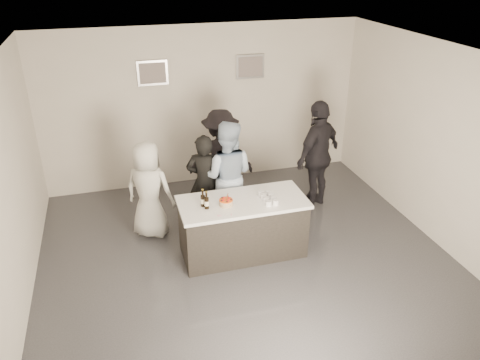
{
  "coord_description": "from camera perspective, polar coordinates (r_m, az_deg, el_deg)",
  "views": [
    {
      "loc": [
        -1.67,
        -5.35,
        4.18
      ],
      "look_at": [
        0.0,
        0.5,
        1.15
      ],
      "focal_mm": 35.0,
      "sensor_mm": 36.0,
      "label": 1
    }
  ],
  "objects": [
    {
      "name": "person_guest_right",
      "position": [
        8.19,
        9.48,
        3.04
      ],
      "size": [
        1.21,
        1.01,
        1.94
      ],
      "primitive_type": "imported",
      "rotation": [
        0.0,
        0.0,
        3.7
      ],
      "color": "black",
      "rests_on": "ground"
    },
    {
      "name": "candles",
      "position": [
        6.42,
        -2.09,
        -4.24
      ],
      "size": [
        0.24,
        0.08,
        0.01
      ],
      "primitive_type": "cube",
      "color": "pink",
      "rests_on": "bar_counter"
    },
    {
      "name": "person_guest_back",
      "position": [
        8.25,
        -2.36,
        2.8
      ],
      "size": [
        1.24,
        0.88,
        1.74
      ],
      "primitive_type": "imported",
      "rotation": [
        0.0,
        0.0,
        2.91
      ],
      "color": "black",
      "rests_on": "ground"
    },
    {
      "name": "wall_back",
      "position": [
        8.92,
        -4.46,
        8.93
      ],
      "size": [
        6.0,
        0.04,
        3.0
      ],
      "primitive_type": "cube",
      "color": "silver",
      "rests_on": "ground"
    },
    {
      "name": "person_main_black",
      "position": [
        7.5,
        -4.31,
        -0.31
      ],
      "size": [
        0.7,
        0.59,
        1.62
      ],
      "primitive_type": "imported",
      "rotation": [
        0.0,
        0.0,
        2.74
      ],
      "color": "black",
      "rests_on": "ground"
    },
    {
      "name": "beer_bottle_a",
      "position": [
        6.58,
        -4.55,
        -2.21
      ],
      "size": [
        0.07,
        0.07,
        0.26
      ],
      "primitive_type": "cylinder",
      "color": "black",
      "rests_on": "bar_counter"
    },
    {
      "name": "picture_right",
      "position": [
        8.93,
        1.24,
        13.67
      ],
      "size": [
        0.54,
        0.04,
        0.44
      ],
      "primitive_type": "cube",
      "color": "#B2B2B7",
      "rests_on": "wall_back"
    },
    {
      "name": "beer_bottle_b",
      "position": [
        6.52,
        -4.1,
        -2.48
      ],
      "size": [
        0.07,
        0.07,
        0.26
      ],
      "primitive_type": "cylinder",
      "color": "black",
      "rests_on": "bar_counter"
    },
    {
      "name": "wall_left",
      "position": [
        6.13,
        -26.67,
        -2.51
      ],
      "size": [
        0.04,
        6.0,
        3.0
      ],
      "primitive_type": "cube",
      "color": "silver",
      "rests_on": "ground"
    },
    {
      "name": "picture_left",
      "position": [
        8.58,
        -10.62,
        12.71
      ],
      "size": [
        0.54,
        0.04,
        0.44
      ],
      "primitive_type": "cube",
      "color": "#B2B2B7",
      "rests_on": "wall_back"
    },
    {
      "name": "wall_right",
      "position": [
        7.59,
        23.52,
        3.52
      ],
      "size": [
        0.04,
        6.0,
        3.0
      ],
      "primitive_type": "cube",
      "color": "silver",
      "rests_on": "ground"
    },
    {
      "name": "floor",
      "position": [
        6.99,
        1.14,
        -10.25
      ],
      "size": [
        6.0,
        6.0,
        0.0
      ],
      "primitive_type": "plane",
      "color": "#3D3D42",
      "rests_on": "ground"
    },
    {
      "name": "tumbler_cluster",
      "position": [
        6.77,
        3.48,
        -2.18
      ],
      "size": [
        0.19,
        0.4,
        0.08
      ],
      "primitive_type": "cube",
      "color": "#C19012",
      "rests_on": "bar_counter"
    },
    {
      "name": "wall_front",
      "position": [
        3.93,
        14.83,
        -17.58
      ],
      "size": [
        6.0,
        0.04,
        3.0
      ],
      "primitive_type": "cube",
      "color": "silver",
      "rests_on": "ground"
    },
    {
      "name": "person_main_blue",
      "position": [
        7.49,
        -1.59,
        0.58
      ],
      "size": [
        1.08,
        0.97,
        1.82
      ],
      "primitive_type": "imported",
      "rotation": [
        0.0,
        0.0,
        2.76
      ],
      "color": "#A8BEDC",
      "rests_on": "ground"
    },
    {
      "name": "person_guest_left",
      "position": [
        7.42,
        -11.03,
        -1.21
      ],
      "size": [
        0.92,
        0.82,
        1.59
      ],
      "primitive_type": "imported",
      "rotation": [
        0.0,
        0.0,
        2.64
      ],
      "color": "silver",
      "rests_on": "ground"
    },
    {
      "name": "cake",
      "position": [
        6.63,
        -1.72,
        -2.78
      ],
      "size": [
        0.2,
        0.2,
        0.08
      ],
      "primitive_type": "cylinder",
      "color": "orange",
      "rests_on": "bar_counter"
    },
    {
      "name": "ceiling",
      "position": [
        5.72,
        1.42,
        14.58
      ],
      "size": [
        6.0,
        6.0,
        0.0
      ],
      "primitive_type": "plane",
      "rotation": [
        3.14,
        0.0,
        0.0
      ],
      "color": "white"
    },
    {
      "name": "bar_counter",
      "position": [
        6.99,
        0.32,
        -5.75
      ],
      "size": [
        1.86,
        0.86,
        0.9
      ],
      "primitive_type": "cube",
      "color": "white",
      "rests_on": "ground"
    }
  ]
}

